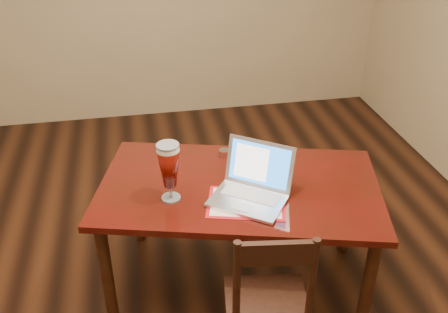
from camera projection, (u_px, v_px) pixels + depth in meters
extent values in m
plane|color=black|center=(175.00, 299.00, 2.87)|extent=(5.00, 5.00, 0.00)
cube|color=#490B09|center=(239.00, 187.00, 2.65)|extent=(1.64, 1.19, 0.04)
cylinder|color=#371B0D|center=(107.00, 274.00, 2.58)|extent=(0.06, 0.06, 0.66)
cylinder|color=#371B0D|center=(367.00, 289.00, 2.49)|extent=(0.06, 0.06, 0.66)
cylinder|color=#371B0D|center=(137.00, 198.00, 3.17)|extent=(0.06, 0.06, 0.66)
cylinder|color=#371B0D|center=(348.00, 207.00, 3.08)|extent=(0.06, 0.06, 0.66)
cube|color=#B5101A|center=(246.00, 203.00, 2.50)|extent=(0.45, 0.37, 0.00)
cube|color=white|center=(246.00, 203.00, 2.50)|extent=(0.40, 0.32, 0.00)
cube|color=silver|center=(247.00, 201.00, 2.50)|extent=(0.44, 0.41, 0.02)
cube|color=silver|center=(251.00, 194.00, 2.53)|extent=(0.31, 0.26, 0.00)
cube|color=silver|center=(242.00, 207.00, 2.44)|extent=(0.11, 0.11, 0.00)
cube|color=silver|center=(260.00, 164.00, 2.55)|extent=(0.33, 0.27, 0.24)
cube|color=blue|center=(259.00, 164.00, 2.55)|extent=(0.29, 0.23, 0.20)
cube|color=white|center=(251.00, 163.00, 2.56)|extent=(0.17, 0.14, 0.17)
cylinder|color=silver|center=(171.00, 198.00, 2.53)|extent=(0.10, 0.10, 0.01)
cylinder|color=silver|center=(171.00, 191.00, 2.51)|extent=(0.02, 0.02, 0.07)
cylinder|color=white|center=(168.00, 149.00, 2.38)|extent=(0.11, 0.11, 0.02)
cylinder|color=silver|center=(168.00, 146.00, 2.37)|extent=(0.11, 0.11, 0.01)
cylinder|color=silver|center=(224.00, 153.00, 2.89)|extent=(0.06, 0.06, 0.04)
cylinder|color=silver|center=(259.00, 154.00, 2.88)|extent=(0.06, 0.06, 0.04)
cube|color=black|center=(267.00, 306.00, 2.31)|extent=(0.43, 0.41, 0.04)
cylinder|color=black|center=(231.00, 313.00, 2.54)|extent=(0.04, 0.04, 0.37)
cylinder|color=black|center=(292.00, 311.00, 2.55)|extent=(0.04, 0.04, 0.37)
cylinder|color=black|center=(237.00, 289.00, 2.05)|extent=(0.03, 0.03, 0.49)
cylinder|color=black|center=(311.00, 286.00, 2.06)|extent=(0.03, 0.03, 0.49)
cube|color=black|center=(277.00, 253.00, 1.96)|extent=(0.31, 0.07, 0.11)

